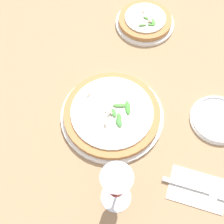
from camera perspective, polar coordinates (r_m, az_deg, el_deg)
The scene contains 7 objects.
ground_plane at distance 0.94m, azimuth -2.48°, elevation -2.04°, with size 6.00×6.00×0.00m, color #9E7A56.
pizza_arugula_main at distance 0.93m, azimuth 0.01°, elevation -0.39°, with size 0.31×0.31×0.05m.
pizza_personal_side at distance 1.17m, azimuth 6.04°, elevation 16.17°, with size 0.21×0.21×0.05m.
wine_glass at distance 0.74m, azimuth 0.83°, elevation -13.14°, with size 0.08×0.08×0.18m.
napkin at distance 0.89m, azimuth 15.29°, elevation -13.43°, with size 0.15×0.10×0.01m.
fork at distance 0.89m, azimuth 15.85°, elevation -13.45°, with size 0.21×0.02×0.00m.
side_plate_white at distance 0.99m, azimuth 18.76°, elevation -1.27°, with size 0.16×0.16×0.02m.
Camera 1 is at (0.16, -0.40, 0.83)m, focal length 50.00 mm.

